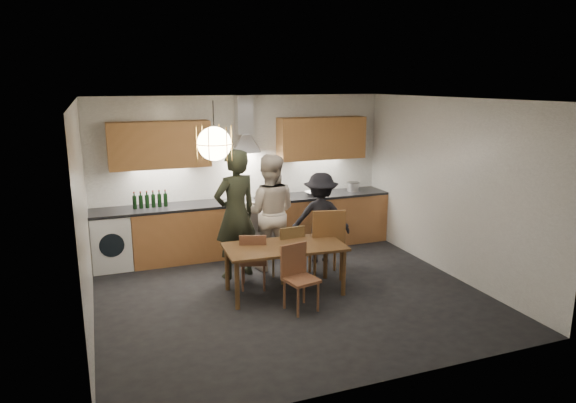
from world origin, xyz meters
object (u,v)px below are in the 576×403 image
object	(u,v)px
chair_back_left	(253,258)
mixing_bowl	(314,194)
dining_table	(285,251)
stock_pot	(353,187)
person_mid	(269,212)
wine_bottles	(150,199)
chair_front	(298,272)
person_right	(321,218)
person_left	(236,214)

from	to	relation	value
chair_back_left	mixing_bowl	bearing A→B (deg)	-117.31
dining_table	stock_pot	xyz separation A→B (m)	(2.01, 1.88, 0.38)
person_mid	wine_bottles	bearing A→B (deg)	-7.06
wine_bottles	mixing_bowl	bearing A→B (deg)	-2.34
chair_front	stock_pot	world-z (taller)	stock_pot
person_right	mixing_bowl	world-z (taller)	person_right
person_right	wine_bottles	size ratio (longest dim) A/B	2.71
mixing_bowl	person_mid	bearing A→B (deg)	-143.94
person_mid	person_right	world-z (taller)	person_mid
dining_table	mixing_bowl	world-z (taller)	mixing_bowl
person_mid	stock_pot	distance (m)	2.10
chair_front	wine_bottles	bearing A→B (deg)	109.63
person_mid	wine_bottles	xyz separation A→B (m)	(-1.65, 0.89, 0.15)
wine_bottles	chair_back_left	bearing A→B (deg)	-54.14
chair_back_left	person_right	distance (m)	1.54
stock_pot	person_left	bearing A→B (deg)	-157.05
person_mid	chair_front	bearing A→B (deg)	106.29
stock_pot	wine_bottles	xyz separation A→B (m)	(-3.55, -0.00, 0.06)
dining_table	person_right	world-z (taller)	person_right
person_mid	dining_table	bearing A→B (deg)	104.57
mixing_bowl	person_left	bearing A→B (deg)	-150.46
dining_table	wine_bottles	world-z (taller)	wine_bottles
person_left	person_right	bearing A→B (deg)	169.02
person_right	wine_bottles	bearing A→B (deg)	0.69
person_right	chair_back_left	bearing A→B (deg)	48.84
chair_front	person_left	size ratio (longest dim) A/B	0.44
dining_table	wine_bottles	distance (m)	2.46
chair_back_left	stock_pot	distance (m)	2.92
dining_table	person_right	distance (m)	1.38
person_right	wine_bottles	xyz separation A→B (m)	(-2.51, 0.90, 0.31)
person_left	person_mid	xyz separation A→B (m)	(0.56, 0.15, -0.06)
person_left	person_right	size ratio (longest dim) A/B	1.31
chair_front	person_right	distance (m)	1.81
mixing_bowl	wine_bottles	size ratio (longest dim) A/B	0.56
dining_table	person_right	size ratio (longest dim) A/B	1.14
person_left	mixing_bowl	xyz separation A→B (m)	(1.64, 0.93, -0.01)
chair_front	mixing_bowl	distance (m)	2.62
dining_table	stock_pot	size ratio (longest dim) A/B	7.60
person_mid	mixing_bowl	size ratio (longest dim) A/B	5.92
dining_table	person_left	size ratio (longest dim) A/B	0.87
person_left	mixing_bowl	distance (m)	1.88
dining_table	person_left	world-z (taller)	person_left
mixing_bowl	stock_pot	world-z (taller)	stock_pot
person_left	chair_back_left	bearing A→B (deg)	81.23
person_left	person_right	xyz separation A→B (m)	(1.42, 0.14, -0.22)
wine_bottles	person_left	bearing A→B (deg)	-43.67
chair_front	chair_back_left	bearing A→B (deg)	101.46
person_mid	wine_bottles	world-z (taller)	person_mid
dining_table	stock_pot	distance (m)	2.78
mixing_bowl	wine_bottles	world-z (taller)	wine_bottles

